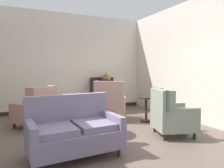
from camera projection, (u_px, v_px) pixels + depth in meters
ground at (108, 138)px, 4.27m from camera, size 8.86×8.86×0.00m
wall_back at (70, 63)px, 7.02m from camera, size 5.44×0.08×3.25m
wall_right at (177, 62)px, 6.12m from camera, size 0.08×4.43×3.25m
baseboard_back at (71, 109)px, 7.08m from camera, size 5.28×0.03×0.12m
coffee_table at (97, 116)px, 4.46m from camera, size 0.85×0.85×0.50m
porcelain_vase at (96, 104)px, 4.49m from camera, size 0.17×0.17×0.35m
settee at (74, 131)px, 3.38m from camera, size 1.49×0.92×0.97m
armchair_beside_settee at (110, 104)px, 5.70m from camera, size 1.13×1.16×1.09m
armchair_near_sideboard at (37, 110)px, 5.05m from camera, size 1.12×1.12×0.99m
armchair_near_window at (170, 115)px, 4.39m from camera, size 0.97×0.93×0.99m
side_table at (146, 107)px, 5.56m from camera, size 0.45×0.45×0.67m
sideboard at (104, 94)px, 7.29m from camera, size 0.89×0.37×1.12m
gramophone at (106, 76)px, 7.19m from camera, size 0.45×0.50×0.49m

